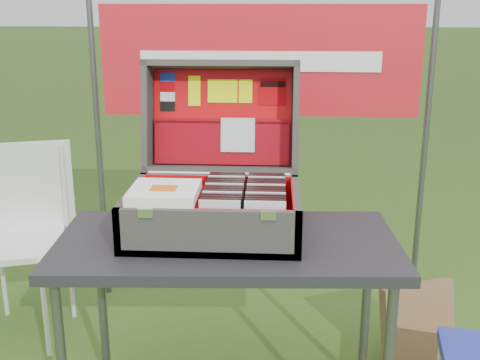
# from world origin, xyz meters

# --- Properties ---
(table) EXTENTS (1.25, 0.67, 0.76)m
(table) POSITION_xyz_m (-0.09, 0.05, 0.38)
(table) COLOR #28282C
(table) RESTS_ON ground
(table_top) EXTENTS (1.25, 0.67, 0.04)m
(table_top) POSITION_xyz_m (-0.09, 0.05, 0.74)
(table_top) COLOR #28282C
(table_top) RESTS_ON ground
(table_leg_bl) EXTENTS (0.04, 0.04, 0.72)m
(table_leg_bl) POSITION_xyz_m (-0.64, 0.30, 0.36)
(table_leg_bl) COLOR #59595B
(table_leg_bl) RESTS_ON ground
(table_leg_br) EXTENTS (0.04, 0.04, 0.72)m
(table_leg_br) POSITION_xyz_m (0.47, 0.30, 0.36)
(table_leg_br) COLOR #59595B
(table_leg_br) RESTS_ON ground
(suitcase) EXTENTS (0.62, 0.61, 0.59)m
(suitcase) POSITION_xyz_m (-0.14, 0.16, 1.06)
(suitcase) COLOR #44423D
(suitcase) RESTS_ON table
(suitcase_base_bottom) EXTENTS (0.62, 0.45, 0.02)m
(suitcase_base_bottom) POSITION_xyz_m (-0.14, 0.10, 0.78)
(suitcase_base_bottom) COLOR #44423D
(suitcase_base_bottom) RESTS_ON table_top
(suitcase_base_wall_front) EXTENTS (0.62, 0.02, 0.17)m
(suitcase_base_wall_front) POSITION_xyz_m (-0.14, -0.11, 0.85)
(suitcase_base_wall_front) COLOR #44423D
(suitcase_base_wall_front) RESTS_ON table_top
(suitcase_base_wall_back) EXTENTS (0.62, 0.02, 0.17)m
(suitcase_base_wall_back) POSITION_xyz_m (-0.14, 0.31, 0.85)
(suitcase_base_wall_back) COLOR #44423D
(suitcase_base_wall_back) RESTS_ON table_top
(suitcase_base_wall_left) EXTENTS (0.02, 0.45, 0.17)m
(suitcase_base_wall_left) POSITION_xyz_m (-0.44, 0.10, 0.85)
(suitcase_base_wall_left) COLOR #44423D
(suitcase_base_wall_left) RESTS_ON table_top
(suitcase_base_wall_right) EXTENTS (0.02, 0.45, 0.17)m
(suitcase_base_wall_right) POSITION_xyz_m (0.16, 0.10, 0.85)
(suitcase_base_wall_right) COLOR #44423D
(suitcase_base_wall_right) RESTS_ON table_top
(suitcase_liner_floor) EXTENTS (0.58, 0.40, 0.01)m
(suitcase_liner_floor) POSITION_xyz_m (-0.14, 0.10, 0.79)
(suitcase_liner_floor) COLOR red
(suitcase_liner_floor) RESTS_ON suitcase_base_bottom
(suitcase_latch_left) EXTENTS (0.05, 0.01, 0.03)m
(suitcase_latch_left) POSITION_xyz_m (-0.34, -0.13, 0.92)
(suitcase_latch_left) COLOR silver
(suitcase_latch_left) RESTS_ON suitcase_base_wall_front
(suitcase_latch_right) EXTENTS (0.05, 0.01, 0.03)m
(suitcase_latch_right) POSITION_xyz_m (0.06, -0.13, 0.92)
(suitcase_latch_right) COLOR silver
(suitcase_latch_right) RESTS_ON suitcase_base_wall_front
(suitcase_hinge) EXTENTS (0.56, 0.02, 0.02)m
(suitcase_hinge) POSITION_xyz_m (-0.14, 0.32, 0.93)
(suitcase_hinge) COLOR silver
(suitcase_hinge) RESTS_ON suitcase_base_wall_back
(suitcase_lid_back) EXTENTS (0.62, 0.11, 0.44)m
(suitcase_lid_back) POSITION_xyz_m (-0.14, 0.52, 1.12)
(suitcase_lid_back) COLOR #44423D
(suitcase_lid_back) RESTS_ON suitcase_base_wall_back
(suitcase_lid_rim_far) EXTENTS (0.62, 0.17, 0.06)m
(suitcase_lid_rim_far) POSITION_xyz_m (-0.14, 0.49, 1.34)
(suitcase_lid_rim_far) COLOR #44423D
(suitcase_lid_rim_far) RESTS_ON suitcase_lid_back
(suitcase_lid_rim_near) EXTENTS (0.62, 0.17, 0.06)m
(suitcase_lid_rim_near) POSITION_xyz_m (-0.14, 0.40, 0.93)
(suitcase_lid_rim_near) COLOR #44423D
(suitcase_lid_rim_near) RESTS_ON suitcase_lid_back
(suitcase_lid_rim_left) EXTENTS (0.02, 0.25, 0.47)m
(suitcase_lid_rim_left) POSITION_xyz_m (-0.44, 0.45, 1.13)
(suitcase_lid_rim_left) COLOR #44423D
(suitcase_lid_rim_left) RESTS_ON suitcase_lid_back
(suitcase_lid_rim_right) EXTENTS (0.02, 0.25, 0.47)m
(suitcase_lid_rim_right) POSITION_xyz_m (0.16, 0.45, 1.13)
(suitcase_lid_rim_right) COLOR #44423D
(suitcase_lid_rim_right) RESTS_ON suitcase_lid_back
(suitcase_lid_liner) EXTENTS (0.57, 0.08, 0.39)m
(suitcase_lid_liner) POSITION_xyz_m (-0.14, 0.50, 1.12)
(suitcase_lid_liner) COLOR red
(suitcase_lid_liner) RESTS_ON suitcase_lid_back
(suitcase_liner_wall_front) EXTENTS (0.58, 0.01, 0.14)m
(suitcase_liner_wall_front) POSITION_xyz_m (-0.14, -0.10, 0.86)
(suitcase_liner_wall_front) COLOR red
(suitcase_liner_wall_front) RESTS_ON suitcase_base_bottom
(suitcase_liner_wall_back) EXTENTS (0.58, 0.01, 0.14)m
(suitcase_liner_wall_back) POSITION_xyz_m (-0.14, 0.29, 0.86)
(suitcase_liner_wall_back) COLOR red
(suitcase_liner_wall_back) RESTS_ON suitcase_base_bottom
(suitcase_liner_wall_left) EXTENTS (0.01, 0.40, 0.14)m
(suitcase_liner_wall_left) POSITION_xyz_m (-0.42, 0.10, 0.86)
(suitcase_liner_wall_left) COLOR red
(suitcase_liner_wall_left) RESTS_ON suitcase_base_bottom
(suitcase_liner_wall_right) EXTENTS (0.01, 0.40, 0.14)m
(suitcase_liner_wall_right) POSITION_xyz_m (0.15, 0.10, 0.86)
(suitcase_liner_wall_right) COLOR red
(suitcase_liner_wall_right) RESTS_ON suitcase_base_bottom
(suitcase_lid_pocket) EXTENTS (0.56, 0.07, 0.18)m
(suitcase_lid_pocket) POSITION_xyz_m (-0.14, 0.46, 1.02)
(suitcase_lid_pocket) COLOR maroon
(suitcase_lid_pocket) RESTS_ON suitcase_lid_liner
(suitcase_pocket_edge) EXTENTS (0.55, 0.02, 0.02)m
(suitcase_pocket_edge) POSITION_xyz_m (-0.14, 0.47, 1.11)
(suitcase_pocket_edge) COLOR maroon
(suitcase_pocket_edge) RESTS_ON suitcase_lid_pocket
(suitcase_pocket_cd) EXTENTS (0.14, 0.04, 0.14)m
(suitcase_pocket_cd) POSITION_xyz_m (-0.07, 0.45, 1.06)
(suitcase_pocket_cd) COLOR silver
(suitcase_pocket_cd) RESTS_ON suitcase_lid_pocket
(lid_sticker_cc_a) EXTENTS (0.06, 0.01, 0.04)m
(lid_sticker_cc_a) POSITION_xyz_m (-0.37, 0.53, 1.28)
(lid_sticker_cc_a) COLOR #1933B2
(lid_sticker_cc_a) RESTS_ON suitcase_lid_liner
(lid_sticker_cc_b) EXTENTS (0.06, 0.01, 0.04)m
(lid_sticker_cc_b) POSITION_xyz_m (-0.37, 0.52, 1.25)
(lid_sticker_cc_b) COLOR #B60006
(lid_sticker_cc_b) RESTS_ON suitcase_lid_liner
(lid_sticker_cc_c) EXTENTS (0.06, 0.01, 0.04)m
(lid_sticker_cc_c) POSITION_xyz_m (-0.37, 0.51, 1.21)
(lid_sticker_cc_c) COLOR white
(lid_sticker_cc_c) RESTS_ON suitcase_lid_liner
(lid_sticker_cc_d) EXTENTS (0.06, 0.01, 0.04)m
(lid_sticker_cc_d) POSITION_xyz_m (-0.37, 0.50, 1.17)
(lid_sticker_cc_d) COLOR black
(lid_sticker_cc_d) RESTS_ON suitcase_lid_liner
(lid_card_neon_tall) EXTENTS (0.05, 0.03, 0.12)m
(lid_card_neon_tall) POSITION_xyz_m (-0.25, 0.52, 1.23)
(lid_card_neon_tall) COLOR #EDFA08
(lid_card_neon_tall) RESTS_ON suitcase_lid_liner
(lid_card_neon_main) EXTENTS (0.12, 0.02, 0.09)m
(lid_card_neon_main) POSITION_xyz_m (-0.14, 0.52, 1.23)
(lid_card_neon_main) COLOR #EDFA08
(lid_card_neon_main) RESTS_ON suitcase_lid_liner
(lid_card_neon_small) EXTENTS (0.06, 0.02, 0.09)m
(lid_card_neon_small) POSITION_xyz_m (-0.04, 0.52, 1.23)
(lid_card_neon_small) COLOR #EDFA08
(lid_card_neon_small) RESTS_ON suitcase_lid_liner
(lid_sticker_band) EXTENTS (0.11, 0.02, 0.11)m
(lid_sticker_band) POSITION_xyz_m (0.07, 0.52, 1.23)
(lid_sticker_band) COLOR #B60006
(lid_sticker_band) RESTS_ON suitcase_lid_liner
(lid_sticker_band_bar) EXTENTS (0.10, 0.01, 0.02)m
(lid_sticker_band_bar) POSITION_xyz_m (0.07, 0.52, 1.26)
(lid_sticker_band_bar) COLOR black
(lid_sticker_band_bar) RESTS_ON suitcase_lid_liner
(cd_left_0) EXTENTS (0.14, 0.01, 0.16)m
(cd_left_0) POSITION_xyz_m (-0.10, -0.08, 0.87)
(cd_left_0) COLOR silver
(cd_left_0) RESTS_ON suitcase_liner_floor
(cd_left_1) EXTENTS (0.14, 0.01, 0.16)m
(cd_left_1) POSITION_xyz_m (-0.10, -0.05, 0.87)
(cd_left_1) COLOR black
(cd_left_1) RESTS_ON suitcase_liner_floor
(cd_left_2) EXTENTS (0.14, 0.01, 0.16)m
(cd_left_2) POSITION_xyz_m (-0.10, -0.03, 0.87)
(cd_left_2) COLOR black
(cd_left_2) RESTS_ON suitcase_liner_floor
(cd_left_3) EXTENTS (0.14, 0.01, 0.16)m
(cd_left_3) POSITION_xyz_m (-0.10, -0.00, 0.87)
(cd_left_3) COLOR black
(cd_left_3) RESTS_ON suitcase_liner_floor
(cd_left_4) EXTENTS (0.14, 0.01, 0.16)m
(cd_left_4) POSITION_xyz_m (-0.10, 0.02, 0.87)
(cd_left_4) COLOR silver
(cd_left_4) RESTS_ON suitcase_liner_floor
(cd_left_5) EXTENTS (0.14, 0.01, 0.16)m
(cd_left_5) POSITION_xyz_m (-0.10, 0.05, 0.87)
(cd_left_5) COLOR black
(cd_left_5) RESTS_ON suitcase_liner_floor
(cd_left_6) EXTENTS (0.14, 0.01, 0.16)m
(cd_left_6) POSITION_xyz_m (-0.10, 0.07, 0.87)
(cd_left_6) COLOR black
(cd_left_6) RESTS_ON suitcase_liner_floor
(cd_left_7) EXTENTS (0.14, 0.01, 0.16)m
(cd_left_7) POSITION_xyz_m (-0.10, 0.10, 0.87)
(cd_left_7) COLOR black
(cd_left_7) RESTS_ON suitcase_liner_floor
(cd_left_8) EXTENTS (0.14, 0.01, 0.16)m
(cd_left_8) POSITION_xyz_m (-0.10, 0.12, 0.87)
(cd_left_8) COLOR silver
(cd_left_8) RESTS_ON suitcase_liner_floor
(cd_left_9) EXTENTS (0.14, 0.01, 0.16)m
(cd_left_9) POSITION_xyz_m (-0.10, 0.14, 0.87)
(cd_left_9) COLOR black
(cd_left_9) RESTS_ON suitcase_liner_floor
(cd_left_10) EXTENTS (0.14, 0.01, 0.16)m
(cd_left_10) POSITION_xyz_m (-0.10, 0.17, 0.87)
(cd_left_10) COLOR black
(cd_left_10) RESTS_ON suitcase_liner_floor
(cd_left_11) EXTENTS (0.14, 0.01, 0.16)m
(cd_left_11) POSITION_xyz_m (-0.10, 0.19, 0.87)
(cd_left_11) COLOR black
(cd_left_11) RESTS_ON suitcase_liner_floor
(cd_left_12) EXTENTS (0.14, 0.01, 0.16)m
(cd_left_12) POSITION_xyz_m (-0.10, 0.22, 0.87)
(cd_left_12) COLOR silver
(cd_left_12) RESTS_ON suitcase_liner_floor
(cd_left_13) EXTENTS (0.14, 0.01, 0.16)m
(cd_left_13) POSITION_xyz_m (-0.10, 0.24, 0.87)
(cd_left_13) COLOR black
(cd_left_13) RESTS_ON suitcase_liner_floor
(cd_left_14) EXTENTS (0.14, 0.01, 0.16)m
(cd_left_14) POSITION_xyz_m (-0.10, 0.27, 0.87)
(cd_left_14) COLOR black
(cd_left_14) RESTS_ON suitcase_liner_floor
(cd_right_0) EXTENTS (0.14, 0.01, 0.16)m
(cd_right_0) POSITION_xyz_m (0.05, -0.08, 0.87)
(cd_right_0) COLOR silver
(cd_right_0) RESTS_ON suitcase_liner_floor
(cd_right_1) EXTENTS (0.14, 0.01, 0.16)m
(cd_right_1) POSITION_xyz_m (0.05, -0.05, 0.87)
(cd_right_1) COLOR black
(cd_right_1) RESTS_ON suitcase_liner_floor
(cd_right_2) EXTENTS (0.14, 0.01, 0.16)m
(cd_right_2) POSITION_xyz_m (0.05, -0.03, 0.87)
(cd_right_2) COLOR black
(cd_right_2) RESTS_ON suitcase_liner_floor
(cd_right_3) EXTENTS (0.14, 0.01, 0.16)m
(cd_right_3) POSITION_xyz_m (0.05, -0.00, 0.87)
(cd_right_3) COLOR black
(cd_right_3) RESTS_ON suitcase_liner_floor
(cd_right_4) EXTENTS (0.14, 0.01, 0.16)m
(cd_right_4) POSITION_xyz_m (0.05, 0.02, 0.87)
(cd_right_4) COLOR silver
(cd_right_4) RESTS_ON suitcase_liner_floor
(cd_right_5) EXTENTS (0.14, 0.01, 0.16)m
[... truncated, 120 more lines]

